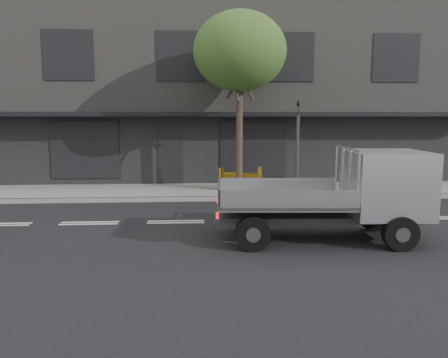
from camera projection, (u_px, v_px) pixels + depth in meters
The scene contains 8 objects.
ground at pixel (176, 222), 12.29m from camera, with size 80.00×80.00×0.00m, color black.
sidewalk at pixel (181, 191), 16.92m from camera, with size 32.00×3.20×0.15m, color gray.
kerb at pixel (180, 199), 15.34m from camera, with size 32.00×0.20×0.15m, color gray.
building_main at pixel (185, 97), 22.89m from camera, with size 26.00×10.00×8.00m, color slate.
street_tree at pixel (240, 52), 15.84m from camera, with size 3.40×3.40×6.74m.
traffic_light_pole at pixel (297, 153), 15.63m from camera, with size 0.12×0.12×3.50m.
flatbed_ute at pixel (367, 187), 10.35m from camera, with size 4.94×2.26×2.24m.
construction_barrier at pixel (241, 179), 16.69m from camera, with size 1.60×0.64×0.89m, color #FFAF0D, non-canonical shape.
Camera 1 is at (0.60, -12.06, 2.92)m, focal length 35.00 mm.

